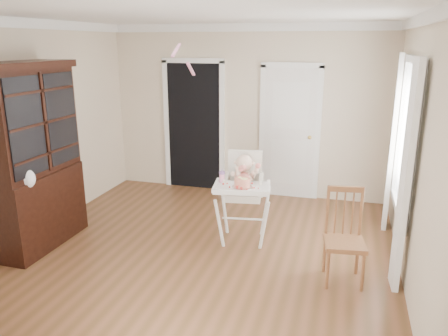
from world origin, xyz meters
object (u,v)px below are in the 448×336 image
(sippy_cup, at_px, (222,177))
(dining_chair, at_px, (344,239))
(high_chair, at_px, (244,187))
(china_cabinet, at_px, (32,158))
(cake, at_px, (242,183))

(sippy_cup, relative_size, dining_chair, 0.17)
(high_chair, distance_m, china_cabinet, 2.55)
(high_chair, xyz_separation_m, dining_chair, (1.23, -0.64, -0.25))
(cake, relative_size, china_cabinet, 0.11)
(sippy_cup, xyz_separation_m, china_cabinet, (-2.16, -0.62, 0.24))
(sippy_cup, distance_m, dining_chair, 1.59)
(cake, xyz_separation_m, dining_chair, (1.18, -0.36, -0.40))
(dining_chair, bearing_deg, china_cabinet, 173.66)
(dining_chair, bearing_deg, sippy_cup, 153.19)
(high_chair, bearing_deg, dining_chair, -36.47)
(cake, distance_m, china_cabinet, 2.51)
(cake, distance_m, dining_chair, 1.29)
(high_chair, xyz_separation_m, sippy_cup, (-0.23, -0.16, 0.16))
(cake, xyz_separation_m, china_cabinet, (-2.44, -0.51, 0.25))
(china_cabinet, distance_m, dining_chair, 3.68)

